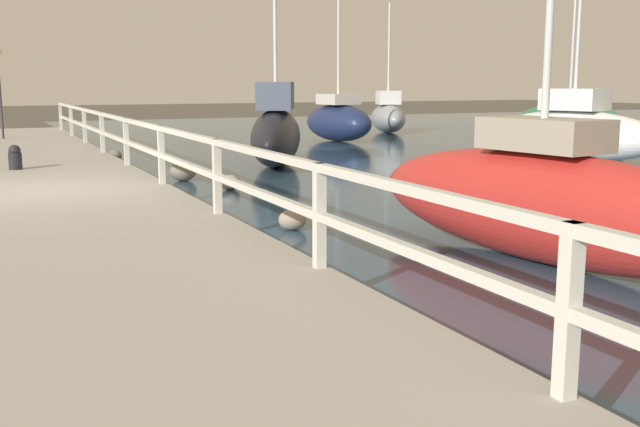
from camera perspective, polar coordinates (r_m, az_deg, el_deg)
The scene contains 14 objects.
ground_plane at distance 12.89m, azimuth -20.70°, elevation 0.04°, with size 120.00×120.00×0.00m, color #4C473D.
dock_walkway at distance 12.86m, azimuth -20.75°, elevation 0.82°, with size 4.27×36.00×0.36m.
railing at distance 13.05m, azimuth -12.03°, elevation 5.18°, with size 0.10×32.50×0.99m.
boulder_near_dock at distance 20.75m, azimuth -15.40°, elevation 4.27°, with size 0.39×0.35×0.30m.
boulder_water_edge at distance 16.20m, azimuth -10.39°, elevation 3.18°, with size 0.56×0.51×0.42m.
boulder_far_strip at distance 14.74m, azimuth -6.88°, elevation 2.36°, with size 0.39×0.35×0.30m.
boulder_upstream at distance 10.64m, azimuth -2.11°, elevation -0.47°, with size 0.41×0.37×0.30m.
mooring_bollard at distance 16.16m, azimuth -22.22°, elevation 3.98°, with size 0.26×0.26×0.49m.
sailboat_green at distance 28.22m, azimuth 18.43°, elevation 6.78°, with size 1.54×5.13×7.28m.
sailboat_black at distance 18.98m, azimuth -3.37°, elevation 6.23°, with size 3.33×5.33×6.99m.
sailboat_gray at distance 31.60m, azimuth 5.20°, elevation 7.39°, with size 2.48×3.96×5.27m.
sailboat_white at distance 21.05m, azimuth 18.71°, elevation 5.88°, with size 2.99×5.06×6.25m.
sailboat_navy at distance 26.79m, azimuth 1.40°, elevation 7.09°, with size 1.90×3.73×7.49m.
sailboat_red at distance 9.07m, azimuth 16.44°, elevation 0.89°, with size 1.91×5.56×5.93m.
Camera 1 is at (-0.81, -12.70, 2.08)m, focal length 42.00 mm.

